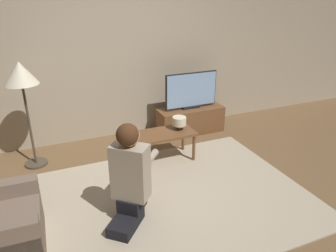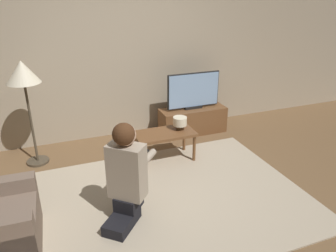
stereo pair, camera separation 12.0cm
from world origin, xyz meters
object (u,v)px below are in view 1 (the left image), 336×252
(floor_lamp, at_px, (21,79))
(table_lamp, at_px, (179,122))
(tv, at_px, (191,90))
(coffee_table, at_px, (164,136))
(person_kneeling, at_px, (130,173))

(floor_lamp, xyz_separation_m, table_lamp, (1.79, -0.53, -0.63))
(tv, bearing_deg, table_lamp, -126.92)
(coffee_table, bearing_deg, floor_lamp, 160.65)
(person_kneeling, distance_m, table_lamp, 1.40)
(tv, xyz_separation_m, person_kneeling, (-1.48, -1.68, -0.15))
(person_kneeling, bearing_deg, tv, -89.94)
(tv, relative_size, floor_lamp, 0.62)
(coffee_table, height_order, floor_lamp, floor_lamp)
(coffee_table, bearing_deg, person_kneeling, -127.49)
(table_lamp, bearing_deg, tv, 53.08)
(person_kneeling, bearing_deg, floor_lamp, -20.39)
(coffee_table, height_order, table_lamp, table_lamp)
(coffee_table, distance_m, table_lamp, 0.27)
(person_kneeling, bearing_deg, coffee_table, -86.05)
(tv, height_order, floor_lamp, floor_lamp)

